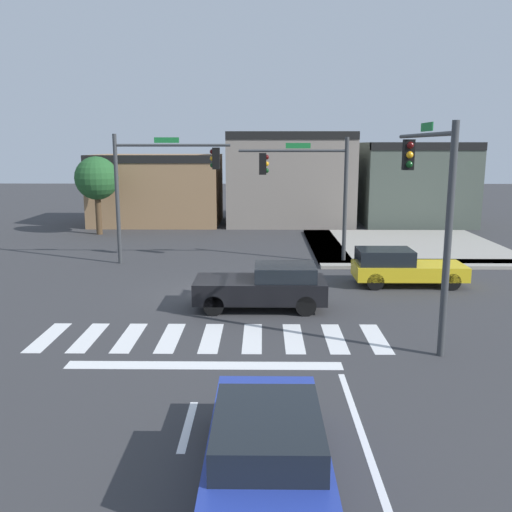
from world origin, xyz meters
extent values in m
plane|color=#353538|center=(0.00, 0.00, 0.00)|extent=(120.00, 120.00, 0.00)
cube|color=silver|center=(-4.62, -4.50, 0.00)|extent=(0.53, 2.47, 0.01)
cube|color=silver|center=(-3.46, -4.50, 0.00)|extent=(0.53, 2.47, 0.01)
cube|color=silver|center=(-2.31, -4.50, 0.00)|extent=(0.53, 2.47, 0.01)
cube|color=silver|center=(-1.15, -4.50, 0.00)|extent=(0.53, 2.47, 0.01)
cube|color=silver|center=(0.00, -4.50, 0.00)|extent=(0.53, 2.47, 0.01)
cube|color=silver|center=(1.15, -4.50, 0.00)|extent=(0.53, 2.47, 0.01)
cube|color=silver|center=(2.31, -4.50, 0.00)|extent=(0.53, 2.47, 0.01)
cube|color=silver|center=(3.46, -4.50, 0.00)|extent=(0.53, 2.47, 0.01)
cube|color=silver|center=(4.62, -4.50, 0.00)|extent=(0.53, 2.47, 0.01)
cube|color=white|center=(0.00, -6.50, 0.00)|extent=(6.80, 0.50, 0.01)
cube|color=white|center=(0.00, -9.50, 0.00)|extent=(0.16, 2.00, 0.01)
cylinder|color=yellow|center=(1.75, -9.10, 0.00)|extent=(1.07, 1.07, 0.01)
cylinder|color=white|center=(1.51, -9.10, 0.01)|extent=(0.17, 0.17, 0.00)
cylinder|color=white|center=(1.99, -9.10, 0.01)|extent=(0.17, 0.17, 0.00)
cube|color=white|center=(1.75, -9.10, 0.01)|extent=(0.48, 0.04, 0.00)
cube|color=#9E998E|center=(9.00, 5.20, 0.07)|extent=(10.00, 1.60, 0.15)
cube|color=#9E998E|center=(4.80, 10.00, 0.07)|extent=(1.60, 10.00, 0.15)
cube|color=#9E998E|center=(9.00, 10.00, 0.07)|extent=(10.00, 10.00, 0.15)
cube|color=#93704C|center=(-5.77, 19.05, 2.36)|extent=(8.46, 6.10, 4.71)
cube|color=black|center=(-5.77, 16.20, 4.46)|extent=(8.46, 0.50, 0.50)
cube|color=gray|center=(3.28, 19.45, 3.09)|extent=(8.37, 6.89, 6.19)
cube|color=black|center=(3.28, 16.20, 5.94)|extent=(8.37, 0.50, 0.50)
cube|color=#4C564C|center=(11.79, 18.97, 2.76)|extent=(7.19, 5.94, 5.51)
cube|color=black|center=(11.79, 16.20, 5.26)|extent=(7.19, 0.50, 0.50)
cylinder|color=#383A3D|center=(5.16, 5.69, 2.84)|extent=(0.18, 0.18, 5.68)
cylinder|color=#383A3D|center=(2.76, 5.69, 5.08)|extent=(4.79, 0.12, 0.12)
cube|color=black|center=(1.43, 5.69, 4.51)|extent=(0.32, 0.32, 0.95)
sphere|color=#470A0A|center=(1.60, 5.69, 4.80)|extent=(0.22, 0.22, 0.22)
sphere|color=orange|center=(1.60, 5.69, 4.51)|extent=(0.22, 0.22, 0.22)
sphere|color=#0C3814|center=(1.60, 5.69, 4.21)|extent=(0.22, 0.22, 0.22)
cube|color=#197233|center=(3.00, 5.69, 5.30)|extent=(1.10, 0.03, 0.24)
cylinder|color=#383A3D|center=(6.02, -5.76, 2.95)|extent=(0.18, 0.18, 5.90)
cylinder|color=#383A3D|center=(6.02, -3.11, 5.60)|extent=(0.12, 5.29, 0.12)
cube|color=black|center=(6.02, -1.53, 5.03)|extent=(0.32, 0.32, 0.95)
sphere|color=#470A0A|center=(6.02, -1.70, 5.32)|extent=(0.22, 0.22, 0.22)
sphere|color=orange|center=(6.02, -1.70, 5.03)|extent=(0.22, 0.22, 0.22)
sphere|color=#0C3814|center=(6.02, -1.70, 4.73)|extent=(0.22, 0.22, 0.22)
cube|color=#197233|center=(6.02, -3.38, 5.82)|extent=(0.03, 1.10, 0.24)
cylinder|color=#383A3D|center=(-5.10, 5.56, 2.91)|extent=(0.18, 0.18, 5.82)
cylinder|color=#383A3D|center=(-2.55, 5.56, 5.33)|extent=(5.11, 0.12, 0.12)
cube|color=black|center=(-0.63, 5.56, 4.75)|extent=(0.32, 0.32, 0.95)
sphere|color=#470A0A|center=(-0.80, 5.56, 5.05)|extent=(0.22, 0.22, 0.22)
sphere|color=orange|center=(-0.80, 5.56, 4.75)|extent=(0.22, 0.22, 0.22)
sphere|color=#0C3814|center=(-0.80, 5.56, 4.46)|extent=(0.22, 0.22, 0.22)
cube|color=#197233|center=(-2.80, 5.56, 5.55)|extent=(1.10, 0.03, 0.24)
cube|color=gold|center=(7.08, 1.62, 0.57)|extent=(4.19, 1.72, 0.55)
cube|color=black|center=(6.13, 1.62, 1.13)|extent=(2.08, 1.51, 0.57)
cylinder|color=black|center=(8.50, 2.37, 0.32)|extent=(0.64, 0.22, 0.64)
cylinder|color=black|center=(8.50, 0.87, 0.32)|extent=(0.64, 0.22, 0.64)
cylinder|color=black|center=(5.65, 2.37, 0.32)|extent=(0.64, 0.22, 0.64)
cylinder|color=black|center=(5.65, 0.87, 0.32)|extent=(0.64, 0.22, 0.64)
cube|color=black|center=(1.35, -1.56, 0.64)|extent=(4.30, 1.86, 0.70)
cube|color=black|center=(2.17, -1.56, 1.24)|extent=(1.99, 1.64, 0.48)
cylinder|color=black|center=(-0.11, -2.38, 0.33)|extent=(0.66, 0.22, 0.66)
cylinder|color=black|center=(-0.11, -0.74, 0.33)|extent=(0.66, 0.22, 0.66)
cylinder|color=black|center=(2.81, -2.38, 0.33)|extent=(0.66, 0.22, 0.66)
cylinder|color=black|center=(2.81, -0.74, 0.33)|extent=(0.66, 0.22, 0.66)
cube|color=#23389E|center=(1.51, -11.38, 0.57)|extent=(1.85, 4.61, 0.55)
cube|color=black|center=(1.51, -11.65, 1.09)|extent=(1.63, 2.23, 0.49)
cylinder|color=black|center=(0.70, -9.82, 0.33)|extent=(0.22, 0.66, 0.66)
cylinder|color=black|center=(2.33, -9.82, 0.33)|extent=(0.22, 0.66, 0.66)
cylinder|color=#4C3823|center=(-8.50, 14.00, 1.40)|extent=(0.36, 0.36, 2.80)
sphere|color=#235628|center=(-8.50, 14.00, 3.40)|extent=(2.58, 2.58, 2.58)
camera|label=1|loc=(1.43, -19.36, 5.31)|focal=39.03mm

